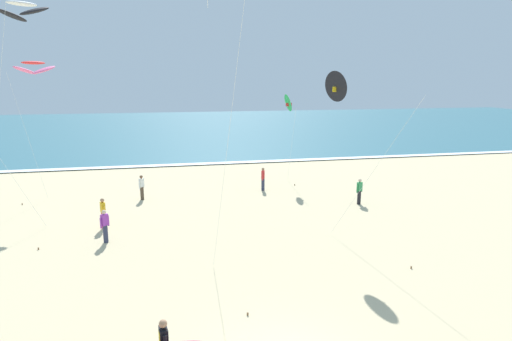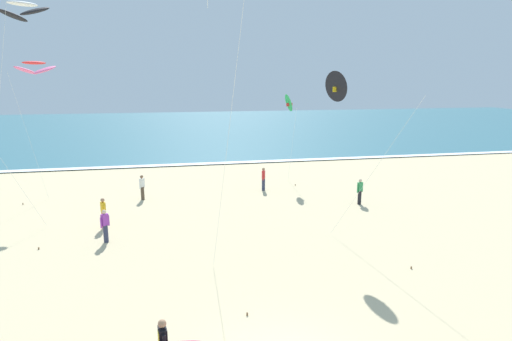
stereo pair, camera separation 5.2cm
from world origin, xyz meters
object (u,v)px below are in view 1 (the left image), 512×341
at_px(bystander_yellow_top, 103,213).
at_px(bystander_green_top, 359,191).
at_px(kite_delta_emerald_far, 289,103).
at_px(kite_arc_ivory_distant, 22,10).
at_px(kite_arc_scarlet_high, 34,68).
at_px(kite_delta_charcoal_close, 337,87).
at_px(bystander_white_top, 142,187).
at_px(bystander_red_top, 263,179).
at_px(bystander_purple_top, 105,226).

xyz_separation_m(bystander_yellow_top, bystander_green_top, (14.71, 1.34, 0.00)).
distance_m(kite_delta_emerald_far, bystander_yellow_top, 15.44).
bearing_deg(kite_arc_ivory_distant, kite_arc_scarlet_high, 103.17).
xyz_separation_m(kite_delta_emerald_far, kite_delta_charcoal_close, (-1.00, -11.44, 1.38)).
bearing_deg(kite_arc_scarlet_high, kite_delta_charcoal_close, -32.08).
relative_size(bystander_yellow_top, bystander_white_top, 1.00).
xyz_separation_m(kite_arc_scarlet_high, bystander_white_top, (5.94, -1.37, -7.35)).
distance_m(bystander_yellow_top, bystander_red_top, 11.23).
height_order(kite_arc_scarlet_high, bystander_purple_top, kite_arc_scarlet_high).
bearing_deg(bystander_red_top, kite_arc_ivory_distant, -158.14).
height_order(bystander_yellow_top, bystander_white_top, same).
bearing_deg(kite_arc_scarlet_high, bystander_red_top, -2.73).
relative_size(kite_delta_charcoal_close, bystander_red_top, 4.97).
xyz_separation_m(bystander_purple_top, bystander_white_top, (1.29, 7.08, 0.00)).
distance_m(kite_arc_scarlet_high, kite_delta_charcoal_close, 18.21).
bearing_deg(kite_arc_ivory_distant, kite_delta_emerald_far, 26.51).
height_order(kite_delta_charcoal_close, bystander_red_top, kite_delta_charcoal_close).
xyz_separation_m(kite_arc_scarlet_high, bystander_green_top, (19.00, -5.05, -7.35)).
bearing_deg(bystander_red_top, bystander_yellow_top, -149.31).
bearing_deg(bystander_green_top, kite_delta_emerald_far, 110.80).
distance_m(kite_delta_charcoal_close, bystander_purple_top, 12.55).
height_order(bystander_purple_top, bystander_white_top, same).
bearing_deg(kite_arc_scarlet_high, bystander_white_top, -13.03).
xyz_separation_m(kite_arc_ivory_distant, bystander_white_top, (4.60, 4.35, -9.82)).
xyz_separation_m(kite_delta_charcoal_close, bystander_purple_top, (-10.75, 1.20, -6.37)).
bearing_deg(kite_arc_scarlet_high, bystander_green_top, -14.90).
bearing_deg(bystander_white_top, bystander_yellow_top, -108.12).
relative_size(bystander_red_top, bystander_white_top, 1.00).
bearing_deg(bystander_yellow_top, bystander_green_top, 5.21).
bearing_deg(bystander_green_top, kite_arc_ivory_distant, -177.83).
bearing_deg(kite_delta_emerald_far, kite_delta_charcoal_close, -94.97).
xyz_separation_m(kite_delta_charcoal_close, bystander_yellow_top, (-11.11, 3.26, -6.37)).
height_order(kite_delta_emerald_far, kite_delta_charcoal_close, kite_delta_charcoal_close).
bearing_deg(bystander_red_top, bystander_purple_top, -140.04).
distance_m(bystander_red_top, bystander_white_top, 8.04).
relative_size(kite_arc_ivory_distant, kite_delta_charcoal_close, 1.40).
distance_m(kite_arc_ivory_distant, kite_delta_charcoal_close, 15.01).
relative_size(kite_delta_charcoal_close, bystander_yellow_top, 4.97).
bearing_deg(bystander_yellow_top, kite_delta_charcoal_close, -16.34).
relative_size(kite_delta_emerald_far, bystander_red_top, 4.06).
distance_m(kite_arc_ivory_distant, bystander_purple_top, 10.72).
xyz_separation_m(kite_arc_ivory_distant, kite_delta_charcoal_close, (14.06, -3.93, -3.46)).
relative_size(kite_delta_emerald_far, bystander_green_top, 4.06).
height_order(kite_arc_ivory_distant, bystander_purple_top, kite_arc_ivory_distant).
relative_size(kite_arc_ivory_distant, bystander_yellow_top, 6.94).
bearing_deg(bystander_purple_top, bystander_yellow_top, 99.85).
xyz_separation_m(kite_delta_emerald_far, bystander_yellow_top, (-12.11, -8.18, -4.98)).
bearing_deg(kite_delta_charcoal_close, bystander_red_top, 99.19).
distance_m(kite_arc_scarlet_high, bystander_green_top, 20.99).
distance_m(kite_delta_emerald_far, bystander_white_top, 12.01).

